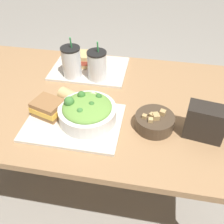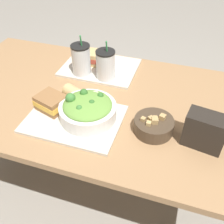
% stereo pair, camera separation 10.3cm
% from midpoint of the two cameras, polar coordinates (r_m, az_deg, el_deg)
% --- Properties ---
extents(ground_plane, '(12.00, 12.00, 0.00)m').
position_cam_midpoint_polar(ground_plane, '(1.71, -1.39, -15.74)').
color(ground_plane, gray).
extents(dining_table, '(1.46, 0.82, 0.70)m').
position_cam_midpoint_polar(dining_table, '(1.25, -1.84, -0.03)').
color(dining_table, '#A37A51').
rests_on(dining_table, ground_plane).
extents(tray_near, '(0.38, 0.28, 0.01)m').
position_cam_midpoint_polar(tray_near, '(1.07, -5.46, -1.63)').
color(tray_near, beige).
rests_on(tray_near, dining_table).
extents(tray_far, '(0.38, 0.28, 0.01)m').
position_cam_midpoint_polar(tray_far, '(1.39, -0.47, 9.61)').
color(tray_far, beige).
rests_on(tray_far, dining_table).
extents(salad_bowl, '(0.23, 0.23, 0.11)m').
position_cam_midpoint_polar(salad_bowl, '(1.04, -2.50, 0.56)').
color(salad_bowl, white).
rests_on(salad_bowl, tray_near).
extents(soup_bowl, '(0.15, 0.15, 0.08)m').
position_cam_midpoint_polar(soup_bowl, '(1.03, 11.93, -2.92)').
color(soup_bowl, '#473828').
rests_on(soup_bowl, dining_table).
extents(sandwich_near, '(0.14, 0.13, 0.06)m').
position_cam_midpoint_polar(sandwich_near, '(1.11, -10.50, 1.96)').
color(sandwich_near, olive).
rests_on(sandwich_near, tray_near).
extents(baguette_near, '(0.15, 0.11, 0.06)m').
position_cam_midpoint_polar(baguette_near, '(1.13, -4.85, 3.45)').
color(baguette_near, tan).
rests_on(baguette_near, tray_near).
extents(sandwich_far, '(0.12, 0.11, 0.06)m').
position_cam_midpoint_polar(sandwich_far, '(1.41, -2.67, 11.79)').
color(sandwich_far, tan).
rests_on(sandwich_far, tray_far).
extents(drink_cup_dark, '(0.09, 0.09, 0.20)m').
position_cam_midpoint_polar(drink_cup_dark, '(1.30, -4.42, 11.02)').
color(drink_cup_dark, silver).
rests_on(drink_cup_dark, tray_far).
extents(drink_cup_red, '(0.09, 0.09, 0.19)m').
position_cam_midpoint_polar(drink_cup_red, '(1.26, 0.96, 10.00)').
color(drink_cup_red, silver).
rests_on(drink_cup_red, tray_far).
extents(chip_bag, '(0.15, 0.10, 0.14)m').
position_cam_midpoint_polar(chip_bag, '(1.00, 22.41, -3.94)').
color(chip_bag, '#28231E').
rests_on(chip_bag, dining_table).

